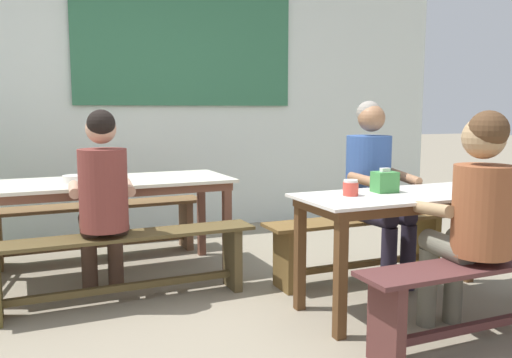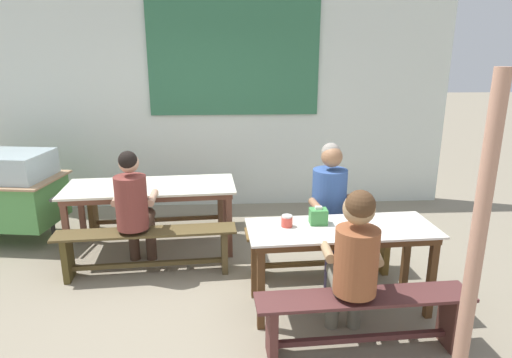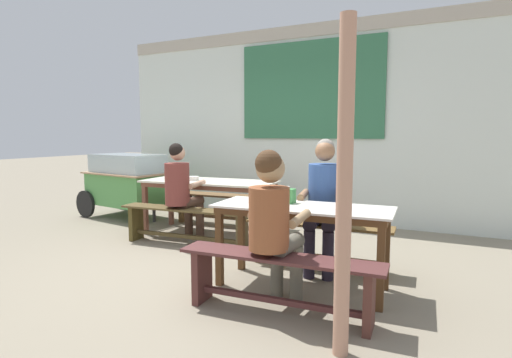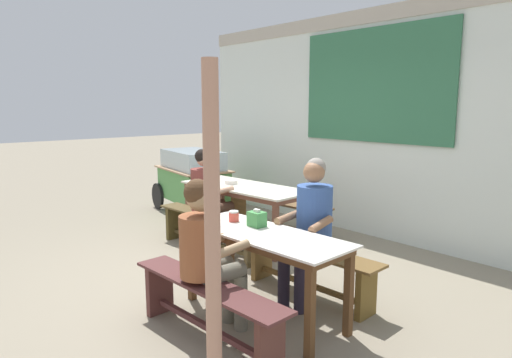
% 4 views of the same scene
% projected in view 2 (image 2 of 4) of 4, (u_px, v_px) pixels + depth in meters
% --- Properties ---
extents(ground_plane, '(40.00, 40.00, 0.00)m').
position_uv_depth(ground_plane, '(214.00, 299.00, 4.04)').
color(ground_plane, gray).
extents(backdrop_wall, '(6.45, 0.23, 3.08)m').
position_uv_depth(backdrop_wall, '(218.00, 92.00, 6.14)').
color(backdrop_wall, silver).
rests_on(backdrop_wall, ground_plane).
extents(dining_table_far, '(1.89, 0.88, 0.75)m').
position_uv_depth(dining_table_far, '(151.00, 192.00, 4.89)').
color(dining_table_far, silver).
rests_on(dining_table_far, ground_plane).
extents(dining_table_near, '(1.61, 0.68, 0.75)m').
position_uv_depth(dining_table_near, '(341.00, 237.00, 3.75)').
color(dining_table_near, silver).
rests_on(dining_table_near, ground_plane).
extents(bench_far_back, '(1.83, 0.44, 0.47)m').
position_uv_depth(bench_far_back, '(157.00, 204.00, 5.58)').
color(bench_far_back, brown).
rests_on(bench_far_back, ground_plane).
extents(bench_far_front, '(1.78, 0.40, 0.47)m').
position_uv_depth(bench_far_front, '(147.00, 246.00, 4.41)').
color(bench_far_front, brown).
rests_on(bench_far_front, ground_plane).
extents(bench_near_back, '(1.53, 0.38, 0.47)m').
position_uv_depth(bench_near_back, '(321.00, 245.00, 4.43)').
color(bench_near_back, brown).
rests_on(bench_near_back, ground_plane).
extents(bench_near_front, '(1.61, 0.37, 0.47)m').
position_uv_depth(bench_near_front, '(363.00, 315.00, 3.26)').
color(bench_near_front, '#522B2A').
rests_on(bench_near_front, ground_plane).
extents(person_near_front, '(0.44, 0.54, 1.28)m').
position_uv_depth(person_near_front, '(354.00, 258.00, 3.19)').
color(person_near_front, '#696757').
rests_on(person_near_front, ground_plane).
extents(person_left_back_turned, '(0.42, 0.56, 1.28)m').
position_uv_depth(person_left_back_turned, '(134.00, 205.00, 4.36)').
color(person_left_back_turned, '#4C3427').
rests_on(person_left_back_turned, ground_plane).
extents(person_right_near_table, '(0.48, 0.58, 1.34)m').
position_uv_depth(person_right_near_table, '(331.00, 204.00, 4.25)').
color(person_right_near_table, '#25202F').
rests_on(person_right_near_table, ground_plane).
extents(tissue_box, '(0.15, 0.12, 0.16)m').
position_uv_depth(tissue_box, '(318.00, 216.00, 3.78)').
color(tissue_box, '#3E8C44').
rests_on(tissue_box, dining_table_near).
extents(condiment_jar, '(0.10, 0.10, 0.10)m').
position_uv_depth(condiment_jar, '(287.00, 221.00, 3.72)').
color(condiment_jar, '#D24539').
rests_on(condiment_jar, dining_table_near).
extents(soup_bowl, '(0.17, 0.17, 0.05)m').
position_uv_depth(soup_bowl, '(127.00, 185.00, 4.80)').
color(soup_bowl, silver).
rests_on(soup_bowl, dining_table_far).
extents(wooden_support_post, '(0.10, 0.10, 2.09)m').
position_uv_depth(wooden_support_post, '(478.00, 240.00, 2.75)').
color(wooden_support_post, tan).
rests_on(wooden_support_post, ground_plane).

